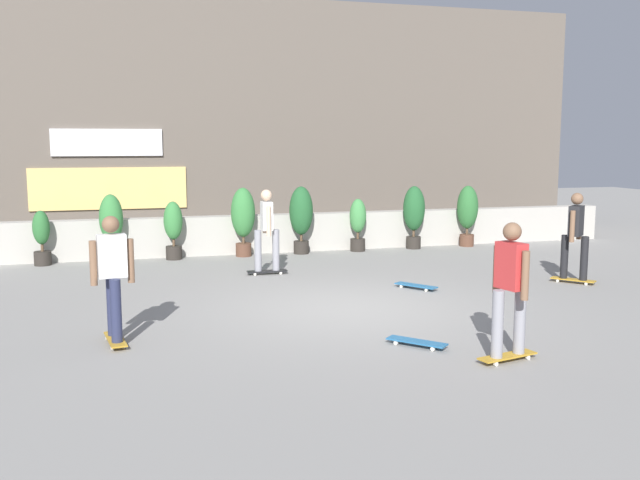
% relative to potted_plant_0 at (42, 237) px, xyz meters
% --- Properties ---
extents(ground_plane, '(48.00, 48.00, 0.00)m').
position_rel_potted_plant_0_xyz_m(ground_plane, '(5.02, -5.55, -0.62)').
color(ground_plane, gray).
extents(planter_wall, '(18.00, 0.40, 0.90)m').
position_rel_potted_plant_0_xyz_m(planter_wall, '(5.02, 0.45, -0.17)').
color(planter_wall, '#B2ADA3').
rests_on(planter_wall, ground).
extents(building_backdrop, '(20.00, 2.08, 6.50)m').
position_rel_potted_plant_0_xyz_m(building_backdrop, '(5.01, 4.45, 2.63)').
color(building_backdrop, '#60564C').
rests_on(building_backdrop, ground).
extents(potted_plant_0, '(0.36, 0.36, 1.18)m').
position_rel_potted_plant_0_xyz_m(potted_plant_0, '(0.00, 0.00, 0.00)').
color(potted_plant_0, '#2D2823').
rests_on(potted_plant_0, ground).
extents(potted_plant_1, '(0.51, 0.51, 1.49)m').
position_rel_potted_plant_0_xyz_m(potted_plant_1, '(1.44, -0.00, 0.25)').
color(potted_plant_1, black).
rests_on(potted_plant_1, ground).
extents(potted_plant_2, '(0.42, 0.42, 1.31)m').
position_rel_potted_plant_0_xyz_m(potted_plant_2, '(2.76, -0.00, 0.11)').
color(potted_plant_2, '#2D2823').
rests_on(potted_plant_2, ground).
extents(potted_plant_3, '(0.55, 0.55, 1.58)m').
position_rel_potted_plant_0_xyz_m(potted_plant_3, '(4.35, -0.00, 0.31)').
color(potted_plant_3, brown).
rests_on(potted_plant_3, ground).
extents(potted_plant_4, '(0.56, 0.56, 1.59)m').
position_rel_potted_plant_0_xyz_m(potted_plant_4, '(5.72, -0.00, 0.31)').
color(potted_plant_4, '#2D2823').
rests_on(potted_plant_4, ground).
extents(potted_plant_5, '(0.40, 0.40, 1.27)m').
position_rel_potted_plant_0_xyz_m(potted_plant_5, '(7.13, -0.00, 0.08)').
color(potted_plant_5, '#2D2823').
rests_on(potted_plant_5, ground).
extents(potted_plant_6, '(0.54, 0.54, 1.54)m').
position_rel_potted_plant_0_xyz_m(potted_plant_6, '(8.59, -0.00, 0.29)').
color(potted_plant_6, '#2D2823').
rests_on(potted_plant_6, ground).
extents(potted_plant_7, '(0.53, 0.53, 1.53)m').
position_rel_potted_plant_0_xyz_m(potted_plant_7, '(10.05, -0.00, 0.28)').
color(potted_plant_7, brown).
rests_on(potted_plant_7, ground).
extents(skater_by_wall_left, '(0.82, 0.55, 1.70)m').
position_rel_potted_plant_0_xyz_m(skater_by_wall_left, '(6.06, -8.67, 0.32)').
color(skater_by_wall_left, '#BF8C26').
rests_on(skater_by_wall_left, ground).
extents(skater_by_wall_right, '(0.66, 0.75, 1.70)m').
position_rel_potted_plant_0_xyz_m(skater_by_wall_right, '(9.75, -4.79, 0.32)').
color(skater_by_wall_right, '#BF8C26').
rests_on(skater_by_wall_right, ground).
extents(skater_far_right, '(0.56, 0.82, 1.70)m').
position_rel_potted_plant_0_xyz_m(skater_far_right, '(1.49, -6.60, 0.32)').
color(skater_far_right, '#BF8C26').
rests_on(skater_far_right, ground).
extents(skater_far_left, '(0.81, 0.56, 1.70)m').
position_rel_potted_plant_0_xyz_m(skater_far_left, '(4.41, -2.35, 0.32)').
color(skater_far_left, black).
rests_on(skater_far_left, ground).
extents(skateboard_near_camera, '(0.68, 0.73, 0.08)m').
position_rel_potted_plant_0_xyz_m(skateboard_near_camera, '(5.25, -7.79, -0.55)').
color(skateboard_near_camera, '#266699').
rests_on(skateboard_near_camera, ground).
extents(skateboard_aside, '(0.62, 0.77, 0.08)m').
position_rel_potted_plant_0_xyz_m(skateboard_aside, '(6.70, -4.48, -0.55)').
color(skateboard_aside, '#266699').
rests_on(skateboard_aside, ground).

